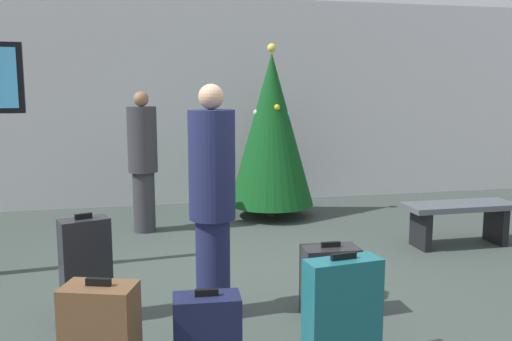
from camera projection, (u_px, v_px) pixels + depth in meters
name	position (u px, v px, depth m)	size (l,w,h in m)	color
ground_plane	(233.00, 305.00, 4.44)	(16.00, 16.00, 0.00)	#38423D
back_wall	(182.00, 102.00, 8.22)	(16.00, 0.20, 3.06)	silver
holiday_tree	(271.00, 130.00, 7.35)	(1.15, 1.15, 2.32)	#4C3319
waiting_bench	(460.00, 215.00, 6.07)	(1.25, 0.44, 0.48)	#4C5159
traveller_0	(212.00, 197.00, 4.10)	(0.35, 0.35, 1.77)	#1E234C
traveller_1	(143.00, 159.00, 6.61)	(0.42, 0.42, 1.70)	#333338
suitcase_0	(207.00, 341.00, 3.19)	(0.40, 0.24, 0.60)	#141938
suitcase_1	(342.00, 312.00, 3.43)	(0.50, 0.25, 0.73)	#19606B
suitcase_3	(86.00, 270.00, 4.08)	(0.40, 0.29, 0.83)	#232326
suitcase_4	(330.00, 281.00, 4.20)	(0.43, 0.27, 0.59)	#232326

